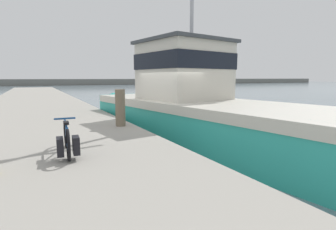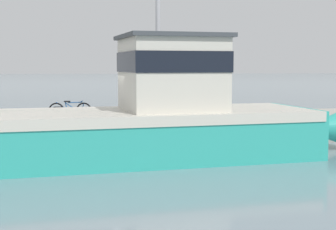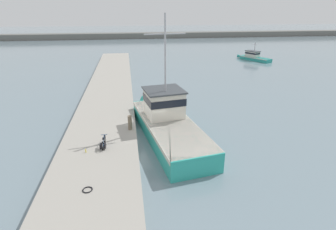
# 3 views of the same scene
# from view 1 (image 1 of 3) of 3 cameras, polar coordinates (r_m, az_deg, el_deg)

# --- Properties ---
(ground_plane) EXTENTS (320.00, 320.00, 0.00)m
(ground_plane) POSITION_cam_1_polar(r_m,az_deg,el_deg) (9.63, -1.79, -5.77)
(ground_plane) COLOR gray
(dock_pier) EXTENTS (5.52, 80.00, 0.77)m
(dock_pier) POSITION_cam_1_polar(r_m,az_deg,el_deg) (8.66, -25.66, -5.54)
(dock_pier) COLOR #A39E93
(dock_pier) RESTS_ON ground_plane
(far_shoreline) EXTENTS (180.00, 5.00, 1.93)m
(far_shoreline) POSITION_cam_1_polar(r_m,az_deg,el_deg) (94.48, -6.22, 7.23)
(far_shoreline) COLOR slate
(far_shoreline) RESTS_ON ground_plane
(fishing_boat_main) EXTENTS (5.37, 13.82, 9.56)m
(fishing_boat_main) POSITION_cam_1_polar(r_m,az_deg,el_deg) (9.87, 6.55, 1.98)
(fishing_boat_main) COLOR teal
(fishing_boat_main) RESTS_ON ground_plane
(boat_white_moored) EXTENTS (4.63, 7.65, 3.71)m
(boat_white_moored) POSITION_cam_1_polar(r_m,az_deg,el_deg) (48.82, 8.31, 6.15)
(boat_white_moored) COLOR teal
(boat_white_moored) RESTS_ON ground_plane
(bicycle_touring) EXTENTS (0.49, 1.67, 0.68)m
(bicycle_touring) POSITION_cam_1_polar(r_m,az_deg,el_deg) (5.57, -21.10, -5.18)
(bicycle_touring) COLOR black
(bicycle_touring) RESTS_ON dock_pier
(mooring_post) EXTENTS (0.32, 0.32, 1.18)m
(mooring_post) POSITION_cam_1_polar(r_m,az_deg,el_deg) (8.52, -10.35, 1.57)
(mooring_post) COLOR #756651
(mooring_post) RESTS_ON dock_pier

